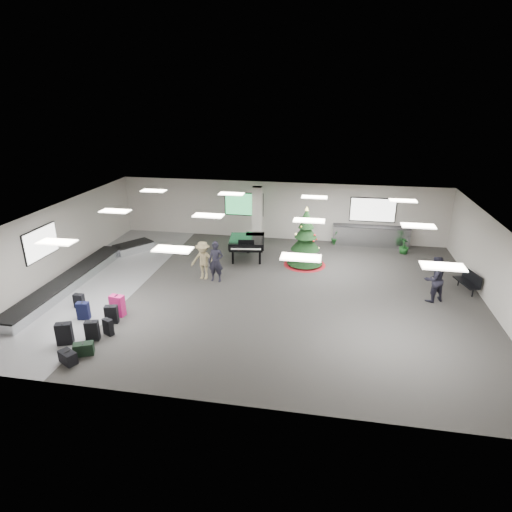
% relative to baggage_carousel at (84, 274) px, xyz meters
% --- Properties ---
extents(ground, '(18.00, 18.00, 0.00)m').
position_rel_baggage_carousel_xyz_m(ground, '(7.84, 0.08, -0.21)').
color(ground, '#312F2D').
rests_on(ground, ground).
extents(room_envelope, '(18.02, 14.02, 3.21)m').
position_rel_baggage_carousel_xyz_m(room_envelope, '(7.46, 0.75, 2.12)').
color(room_envelope, '#BAB4AA').
rests_on(room_envelope, ground).
extents(baggage_carousel, '(2.28, 9.71, 0.43)m').
position_rel_baggage_carousel_xyz_m(baggage_carousel, '(0.00, 0.00, 0.00)').
color(baggage_carousel, silver).
rests_on(baggage_carousel, ground).
extents(service_counter, '(4.05, 0.65, 1.08)m').
position_rel_baggage_carousel_xyz_m(service_counter, '(12.84, 6.73, 0.33)').
color(service_counter, silver).
rests_on(service_counter, ground).
extents(suitcase_0, '(0.49, 0.35, 0.70)m').
position_rel_baggage_carousel_xyz_m(suitcase_0, '(3.09, -4.61, 0.13)').
color(suitcase_0, black).
rests_on(suitcase_0, ground).
extents(suitcase_1, '(0.42, 0.34, 0.59)m').
position_rel_baggage_carousel_xyz_m(suitcase_1, '(3.44, -4.21, 0.07)').
color(suitcase_1, black).
rests_on(suitcase_1, ground).
extents(pink_suitcase, '(0.55, 0.35, 0.82)m').
position_rel_baggage_carousel_xyz_m(pink_suitcase, '(3.13, -2.91, 0.19)').
color(pink_suitcase, '#D41B6B').
rests_on(pink_suitcase, ground).
extents(suitcase_3, '(0.48, 0.33, 0.69)m').
position_rel_baggage_carousel_xyz_m(suitcase_3, '(3.17, -3.45, 0.12)').
color(suitcase_3, black).
rests_on(suitcase_3, ground).
extents(navy_suitcase, '(0.46, 0.32, 0.68)m').
position_rel_baggage_carousel_xyz_m(navy_suitcase, '(2.03, -3.38, 0.12)').
color(navy_suitcase, black).
rests_on(navy_suitcase, ground).
extents(suitcase_5, '(0.57, 0.43, 0.77)m').
position_rel_baggage_carousel_xyz_m(suitcase_5, '(2.33, -5.00, 0.16)').
color(suitcase_5, black).
rests_on(suitcase_5, ground).
extents(green_duffel, '(0.67, 0.52, 0.42)m').
position_rel_baggage_carousel_xyz_m(green_duffel, '(3.27, -5.47, -0.01)').
color(green_duffel, black).
rests_on(green_duffel, ground).
extents(suitcase_8, '(0.39, 0.24, 0.58)m').
position_rel_baggage_carousel_xyz_m(suitcase_8, '(1.38, -2.60, 0.07)').
color(suitcase_8, black).
rests_on(suitcase_8, ground).
extents(black_duffel, '(0.67, 0.56, 0.40)m').
position_rel_baggage_carousel_xyz_m(black_duffel, '(3.03, -5.96, -0.02)').
color(black_duffel, black).
rests_on(black_duffel, ground).
extents(christmas_tree, '(2.01, 2.01, 2.87)m').
position_rel_baggage_carousel_xyz_m(christmas_tree, '(9.56, 3.32, 0.77)').
color(christmas_tree, maroon).
rests_on(christmas_tree, ground).
extents(grand_piano, '(1.94, 2.36, 1.23)m').
position_rel_baggage_carousel_xyz_m(grand_piano, '(6.69, 3.62, 0.66)').
color(grand_piano, black).
rests_on(grand_piano, ground).
extents(bench, '(0.80, 1.41, 0.85)m').
position_rel_baggage_carousel_xyz_m(bench, '(16.43, 1.58, 0.27)').
color(bench, black).
rests_on(bench, ground).
extents(traveler_a, '(0.67, 0.46, 1.80)m').
position_rel_baggage_carousel_xyz_m(traveler_a, '(5.89, 0.76, 0.69)').
color(traveler_a, black).
rests_on(traveler_a, ground).
extents(traveler_b, '(1.16, 0.72, 1.73)m').
position_rel_baggage_carousel_xyz_m(traveler_b, '(5.27, 0.90, 0.65)').
color(traveler_b, '#9C8B60').
rests_on(traveler_b, ground).
extents(traveler_bench, '(1.14, 1.06, 1.86)m').
position_rel_baggage_carousel_xyz_m(traveler_bench, '(14.77, 0.39, 0.72)').
color(traveler_bench, black).
rests_on(traveler_bench, ground).
extents(potted_plant_left, '(0.53, 0.47, 0.80)m').
position_rel_baggage_carousel_xyz_m(potted_plant_left, '(10.98, 6.56, 0.19)').
color(potted_plant_left, '#123A17').
rests_on(potted_plant_left, ground).
extents(potted_plant_right, '(0.66, 0.66, 0.84)m').
position_rel_baggage_carousel_xyz_m(potted_plant_right, '(14.44, 5.74, 0.21)').
color(potted_plant_right, '#123A17').
rests_on(potted_plant_right, ground).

